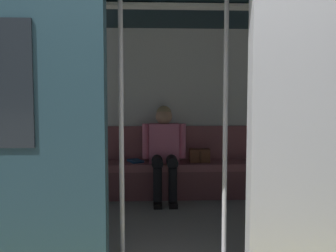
{
  "coord_description": "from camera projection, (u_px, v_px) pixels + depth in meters",
  "views": [
    {
      "loc": [
        0.17,
        2.3,
        1.28
      ],
      "look_at": [
        0.0,
        -1.32,
        1.0
      ],
      "focal_mm": 39.39,
      "sensor_mm": 36.0,
      "label": 1
    }
  ],
  "objects": [
    {
      "name": "grab_pole_door",
      "position": [
        121.0,
        124.0,
        2.71
      ],
      "size": [
        0.04,
        0.04,
        2.18
      ],
      "primitive_type": "cylinder",
      "color": "silver",
      "rests_on": "ground_plane"
    },
    {
      "name": "train_car",
      "position": [
        163.0,
        71.0,
        3.52
      ],
      "size": [
        6.4,
        2.87,
        2.32
      ],
      "color": "#ADAFB5",
      "rests_on": "ground_plane"
    },
    {
      "name": "book",
      "position": [
        135.0,
        161.0,
        4.76
      ],
      "size": [
        0.23,
        0.26,
        0.03
      ],
      "primitive_type": "cube",
      "rotation": [
        0.0,
        0.0,
        0.47
      ],
      "color": "#26598C",
      "rests_on": "bench_seat"
    },
    {
      "name": "bench_seat",
      "position": [
        164.0,
        171.0,
        4.71
      ],
      "size": [
        3.1,
        0.44,
        0.45
      ],
      "color": "#935156",
      "rests_on": "ground_plane"
    },
    {
      "name": "handbag",
      "position": [
        200.0,
        156.0,
        4.75
      ],
      "size": [
        0.26,
        0.15,
        0.17
      ],
      "color": "brown",
      "rests_on": "bench_seat"
    },
    {
      "name": "person_seated",
      "position": [
        164.0,
        146.0,
        4.63
      ],
      "size": [
        0.55,
        0.67,
        1.18
      ],
      "color": "pink",
      "rests_on": "ground_plane"
    },
    {
      "name": "grab_pole_far",
      "position": [
        225.0,
        123.0,
        2.76
      ],
      "size": [
        0.04,
        0.04,
        2.18
      ],
      "primitive_type": "cylinder",
      "color": "silver",
      "rests_on": "ground_plane"
    }
  ]
}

